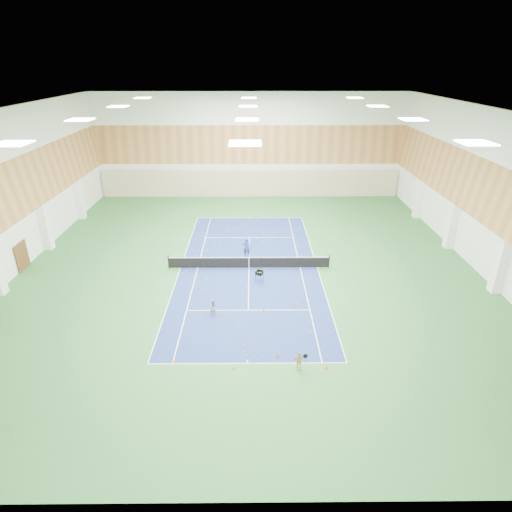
# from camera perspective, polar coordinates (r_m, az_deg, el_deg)

# --- Properties ---
(ground) EXTENTS (40.00, 40.00, 0.00)m
(ground) POSITION_cam_1_polar(r_m,az_deg,el_deg) (34.30, -0.95, -1.58)
(ground) COLOR #2B652F
(ground) RESTS_ON ground
(room_shell) EXTENTS (36.00, 40.00, 12.00)m
(room_shell) POSITION_cam_1_polar(r_m,az_deg,el_deg) (32.09, -1.02, 8.07)
(room_shell) COLOR white
(room_shell) RESTS_ON ground
(wood_cladding) EXTENTS (36.00, 40.00, 8.00)m
(wood_cladding) POSITION_cam_1_polar(r_m,az_deg,el_deg) (31.58, -1.05, 11.55)
(wood_cladding) COLOR #BC7D46
(wood_cladding) RESTS_ON room_shell
(ceiling_light_grid) EXTENTS (21.40, 25.40, 0.06)m
(ceiling_light_grid) POSITION_cam_1_polar(r_m,az_deg,el_deg) (30.92, -1.11, 18.64)
(ceiling_light_grid) COLOR white
(ceiling_light_grid) RESTS_ON room_shell
(court_surface) EXTENTS (10.97, 23.77, 0.01)m
(court_surface) POSITION_cam_1_polar(r_m,az_deg,el_deg) (34.29, -0.95, -1.58)
(court_surface) COLOR navy
(court_surface) RESTS_ON ground
(tennis_balls_scatter) EXTENTS (10.57, 22.77, 0.07)m
(tennis_balls_scatter) POSITION_cam_1_polar(r_m,az_deg,el_deg) (34.27, -0.95, -1.51)
(tennis_balls_scatter) COLOR #C8E927
(tennis_balls_scatter) RESTS_ON ground
(tennis_net) EXTENTS (12.80, 0.10, 1.10)m
(tennis_net) POSITION_cam_1_polar(r_m,az_deg,el_deg) (34.05, -0.95, -0.75)
(tennis_net) COLOR black
(tennis_net) RESTS_ON ground
(back_curtain) EXTENTS (35.40, 0.16, 3.20)m
(back_curtain) POSITION_cam_1_polar(r_m,az_deg,el_deg) (52.29, -0.81, 9.65)
(back_curtain) COLOR #C6B793
(back_curtain) RESTS_ON ground
(door_left_b) EXTENTS (0.08, 1.80, 2.20)m
(door_left_b) POSITION_cam_1_polar(r_m,az_deg,el_deg) (38.42, -28.76, -0.01)
(door_left_b) COLOR #593319
(door_left_b) RESTS_ON ground
(coach) EXTENTS (0.67, 0.49, 1.70)m
(coach) POSITION_cam_1_polar(r_m,az_deg,el_deg) (35.88, -1.26, 1.15)
(coach) COLOR navy
(coach) RESTS_ON ground
(child_court) EXTENTS (0.68, 0.62, 1.13)m
(child_court) POSITION_cam_1_polar(r_m,az_deg,el_deg) (28.05, -5.64, -6.85)
(child_court) COLOR gray
(child_court) RESTS_ON ground
(child_apron) EXTENTS (0.70, 0.42, 1.12)m
(child_apron) POSITION_cam_1_polar(r_m,az_deg,el_deg) (23.61, 5.73, -13.73)
(child_apron) COLOR tan
(child_apron) RESTS_ON ground
(ball_cart) EXTENTS (0.67, 0.67, 0.89)m
(ball_cart) POSITION_cam_1_polar(r_m,az_deg,el_deg) (32.01, 0.45, -2.72)
(ball_cart) COLOR black
(ball_cart) RESTS_ON ground
(cone_svc_a) EXTENTS (0.18, 0.18, 0.19)m
(cone_svc_a) POSITION_cam_1_polar(r_m,az_deg,el_deg) (28.57, -7.11, -7.40)
(cone_svc_a) COLOR #FF4A0D
(cone_svc_a) RESTS_ON ground
(cone_svc_b) EXTENTS (0.21, 0.21, 0.23)m
(cone_svc_b) POSITION_cam_1_polar(r_m,az_deg,el_deg) (28.27, -4.62, -7.61)
(cone_svc_b) COLOR #D75B0B
(cone_svc_b) RESTS_ON ground
(cone_svc_c) EXTENTS (0.20, 0.20, 0.22)m
(cone_svc_c) POSITION_cam_1_polar(r_m,az_deg,el_deg) (28.58, 1.04, -7.14)
(cone_svc_c) COLOR #F1430C
(cone_svc_c) RESTS_ON ground
(cone_svc_d) EXTENTS (0.20, 0.20, 0.22)m
(cone_svc_d) POSITION_cam_1_polar(r_m,az_deg,el_deg) (28.86, 5.08, -6.89)
(cone_svc_d) COLOR red
(cone_svc_d) RESTS_ON ground
(cone_base_a) EXTENTS (0.18, 0.18, 0.20)m
(cone_base_a) POSITION_cam_1_polar(r_m,az_deg,el_deg) (24.69, -10.81, -13.50)
(cone_base_a) COLOR #FB440D
(cone_base_a) RESTS_ON ground
(cone_base_b) EXTENTS (0.18, 0.18, 0.20)m
(cone_base_b) POSITION_cam_1_polar(r_m,az_deg,el_deg) (23.84, -2.98, -14.60)
(cone_base_b) COLOR #FF610D
(cone_base_b) RESTS_ON ground
(cone_base_c) EXTENTS (0.21, 0.21, 0.23)m
(cone_base_c) POSITION_cam_1_polar(r_m,az_deg,el_deg) (24.59, 2.89, -13.14)
(cone_base_c) COLOR #D93D0B
(cone_base_c) RESTS_ON ground
(cone_base_d) EXTENTS (0.20, 0.20, 0.22)m
(cone_base_d) POSITION_cam_1_polar(r_m,az_deg,el_deg) (24.10, 9.39, -14.42)
(cone_base_d) COLOR #EC460C
(cone_base_d) RESTS_ON ground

